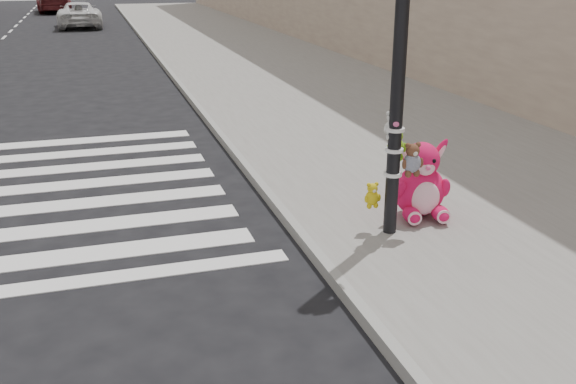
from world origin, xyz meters
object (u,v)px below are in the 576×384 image
object	(u,v)px
red_teddy	(431,206)
car_white_near	(79,15)
pink_bunny	(421,185)
signal_pole	(399,99)

from	to	relation	value
red_teddy	car_white_near	bearing A→B (deg)	105.05
pink_bunny	red_teddy	bearing A→B (deg)	22.08
red_teddy	car_white_near	size ratio (longest dim) A/B	0.04
red_teddy	car_white_near	distance (m)	30.15
pink_bunny	car_white_near	size ratio (longest dim) A/B	0.22
red_teddy	car_white_near	world-z (taller)	car_white_near
signal_pole	pink_bunny	world-z (taller)	signal_pole
signal_pole	red_teddy	bearing A→B (deg)	27.49
signal_pole	car_white_near	bearing A→B (deg)	97.06
pink_bunny	red_teddy	xyz separation A→B (m)	(0.20, 0.05, -0.33)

